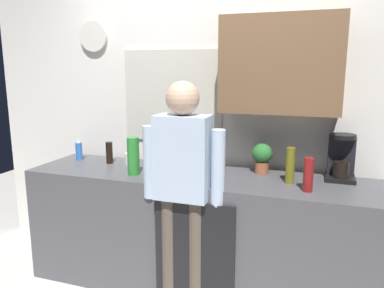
{
  "coord_description": "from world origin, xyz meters",
  "views": [
    {
      "loc": [
        0.83,
        -2.24,
        1.67
      ],
      "look_at": [
        -0.02,
        0.25,
        1.14
      ],
      "focal_mm": 34.95,
      "sensor_mm": 36.0,
      "label": 1
    }
  ],
  "objects_px": {
    "bottle_olive_oil": "(290,165)",
    "dish_soap": "(79,151)",
    "bottle_amber_beer": "(199,167)",
    "bottle_green_wine": "(155,146)",
    "cup_white_mug": "(130,159)",
    "bottle_dark_sauce": "(109,153)",
    "cup_blue_mug": "(152,172)",
    "coffee_maker": "(341,159)",
    "potted_plant": "(262,156)",
    "bottle_red_vinegar": "(308,175)",
    "storage_canister": "(186,163)",
    "bottle_clear_soda": "(133,156)",
    "person_at_sink": "(183,180)"
  },
  "relations": [
    {
      "from": "bottle_green_wine",
      "to": "bottle_olive_oil",
      "type": "relative_size",
      "value": 1.2
    },
    {
      "from": "bottle_red_vinegar",
      "to": "cup_white_mug",
      "type": "relative_size",
      "value": 2.32
    },
    {
      "from": "bottle_red_vinegar",
      "to": "bottle_clear_soda",
      "type": "height_order",
      "value": "bottle_clear_soda"
    },
    {
      "from": "dish_soap",
      "to": "person_at_sink",
      "type": "xyz_separation_m",
      "value": [
        1.11,
        -0.42,
        -0.03
      ]
    },
    {
      "from": "bottle_dark_sauce",
      "to": "person_at_sink",
      "type": "distance_m",
      "value": 0.9
    },
    {
      "from": "coffee_maker",
      "to": "bottle_red_vinegar",
      "type": "bearing_deg",
      "value": -120.38
    },
    {
      "from": "bottle_dark_sauce",
      "to": "cup_white_mug",
      "type": "height_order",
      "value": "bottle_dark_sauce"
    },
    {
      "from": "bottle_green_wine",
      "to": "bottle_clear_soda",
      "type": "bearing_deg",
      "value": -93.78
    },
    {
      "from": "bottle_green_wine",
      "to": "potted_plant",
      "type": "distance_m",
      "value": 0.88
    },
    {
      "from": "bottle_red_vinegar",
      "to": "dish_soap",
      "type": "height_order",
      "value": "bottle_red_vinegar"
    },
    {
      "from": "coffee_maker",
      "to": "bottle_clear_soda",
      "type": "xyz_separation_m",
      "value": [
        -1.45,
        -0.36,
        -0.01
      ]
    },
    {
      "from": "bottle_red_vinegar",
      "to": "cup_white_mug",
      "type": "height_order",
      "value": "bottle_red_vinegar"
    },
    {
      "from": "cup_white_mug",
      "to": "bottle_dark_sauce",
      "type": "bearing_deg",
      "value": -175.51
    },
    {
      "from": "bottle_olive_oil",
      "to": "bottle_dark_sauce",
      "type": "xyz_separation_m",
      "value": [
        -1.47,
        0.09,
        -0.04
      ]
    },
    {
      "from": "potted_plant",
      "to": "person_at_sink",
      "type": "distance_m",
      "value": 0.67
    },
    {
      "from": "bottle_dark_sauce",
      "to": "storage_canister",
      "type": "distance_m",
      "value": 0.73
    },
    {
      "from": "bottle_amber_beer",
      "to": "potted_plant",
      "type": "relative_size",
      "value": 1.0
    },
    {
      "from": "bottle_clear_soda",
      "to": "person_at_sink",
      "type": "bearing_deg",
      "value": -20.13
    },
    {
      "from": "bottle_amber_beer",
      "to": "bottle_green_wine",
      "type": "relative_size",
      "value": 0.77
    },
    {
      "from": "bottle_red_vinegar",
      "to": "person_at_sink",
      "type": "xyz_separation_m",
      "value": [
        -0.79,
        -0.17,
        -0.06
      ]
    },
    {
      "from": "cup_blue_mug",
      "to": "coffee_maker",
      "type": "bearing_deg",
      "value": 18.09
    },
    {
      "from": "person_at_sink",
      "to": "bottle_clear_soda",
      "type": "bearing_deg",
      "value": 158.57
    },
    {
      "from": "bottle_clear_soda",
      "to": "person_at_sink",
      "type": "distance_m",
      "value": 0.49
    },
    {
      "from": "potted_plant",
      "to": "storage_canister",
      "type": "bearing_deg",
      "value": -159.09
    },
    {
      "from": "bottle_green_wine",
      "to": "bottle_dark_sauce",
      "type": "height_order",
      "value": "bottle_green_wine"
    },
    {
      "from": "dish_soap",
      "to": "bottle_green_wine",
      "type": "bearing_deg",
      "value": 6.24
    },
    {
      "from": "cup_white_mug",
      "to": "storage_canister",
      "type": "height_order",
      "value": "storage_canister"
    },
    {
      "from": "bottle_dark_sauce",
      "to": "cup_white_mug",
      "type": "relative_size",
      "value": 1.89
    },
    {
      "from": "bottle_amber_beer",
      "to": "cup_white_mug",
      "type": "relative_size",
      "value": 2.42
    },
    {
      "from": "bottle_amber_beer",
      "to": "cup_white_mug",
      "type": "height_order",
      "value": "bottle_amber_beer"
    },
    {
      "from": "bottle_red_vinegar",
      "to": "potted_plant",
      "type": "xyz_separation_m",
      "value": [
        -0.34,
        0.33,
        0.02
      ]
    },
    {
      "from": "bottle_olive_oil",
      "to": "bottle_dark_sauce",
      "type": "distance_m",
      "value": 1.47
    },
    {
      "from": "bottle_olive_oil",
      "to": "dish_soap",
      "type": "xyz_separation_m",
      "value": [
        -1.78,
        0.11,
        -0.05
      ]
    },
    {
      "from": "bottle_amber_beer",
      "to": "cup_blue_mug",
      "type": "bearing_deg",
      "value": -177.85
    },
    {
      "from": "bottle_green_wine",
      "to": "person_at_sink",
      "type": "bearing_deg",
      "value": -49.2
    },
    {
      "from": "bottle_amber_beer",
      "to": "bottle_clear_soda",
      "type": "xyz_separation_m",
      "value": [
        -0.53,
        0.04,
        0.03
      ]
    },
    {
      "from": "bottle_red_vinegar",
      "to": "bottle_olive_oil",
      "type": "bearing_deg",
      "value": 130.34
    },
    {
      "from": "bottle_red_vinegar",
      "to": "storage_canister",
      "type": "distance_m",
      "value": 0.88
    },
    {
      "from": "bottle_red_vinegar",
      "to": "potted_plant",
      "type": "bearing_deg",
      "value": 136.3
    },
    {
      "from": "cup_white_mug",
      "to": "potted_plant",
      "type": "distance_m",
      "value": 1.07
    },
    {
      "from": "bottle_olive_oil",
      "to": "dish_soap",
      "type": "distance_m",
      "value": 1.78
    },
    {
      "from": "bottle_dark_sauce",
      "to": "person_at_sink",
      "type": "xyz_separation_m",
      "value": [
        0.8,
        -0.4,
        -0.04
      ]
    },
    {
      "from": "bottle_clear_soda",
      "to": "storage_canister",
      "type": "bearing_deg",
      "value": 19.16
    },
    {
      "from": "bottle_amber_beer",
      "to": "bottle_clear_soda",
      "type": "distance_m",
      "value": 0.53
    },
    {
      "from": "bottle_olive_oil",
      "to": "cup_white_mug",
      "type": "xyz_separation_m",
      "value": [
        -1.28,
        0.1,
        -0.08
      ]
    },
    {
      "from": "coffee_maker",
      "to": "bottle_dark_sauce",
      "type": "xyz_separation_m",
      "value": [
        -1.8,
        -0.12,
        -0.06
      ]
    },
    {
      "from": "bottle_green_wine",
      "to": "dish_soap",
      "type": "distance_m",
      "value": 0.69
    },
    {
      "from": "bottle_amber_beer",
      "to": "bottle_dark_sauce",
      "type": "relative_size",
      "value": 1.28
    },
    {
      "from": "cup_blue_mug",
      "to": "bottle_green_wine",
      "type": "bearing_deg",
      "value": 111.84
    },
    {
      "from": "bottle_olive_oil",
      "to": "potted_plant",
      "type": "xyz_separation_m",
      "value": [
        -0.22,
        0.18,
        0.01
      ]
    }
  ]
}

